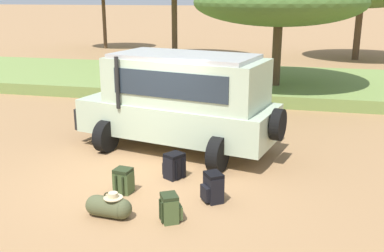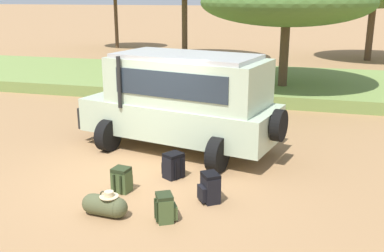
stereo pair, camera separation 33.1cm
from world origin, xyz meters
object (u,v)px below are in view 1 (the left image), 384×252
backpack_beside_front_wheel (170,208)px  duffel_bag_low_black_case (109,207)px  backpack_cluster_center (124,181)px  backpack_near_rear_wheel (213,188)px  acacia_tree_centre_back (279,2)px  backpack_outermost (174,166)px  safari_vehicle (181,100)px

backpack_beside_front_wheel → duffel_bag_low_black_case: bearing=-175.4°
backpack_cluster_center → backpack_beside_front_wheel: bearing=-37.5°
backpack_near_rear_wheel → acacia_tree_centre_back: 10.27m
backpack_outermost → acacia_tree_centre_back: size_ratio=0.08×
backpack_near_rear_wheel → acacia_tree_centre_back: (0.63, 9.72, 3.26)m
backpack_beside_front_wheel → duffel_bag_low_black_case: 1.11m
backpack_beside_front_wheel → acacia_tree_centre_back: size_ratio=0.08×
safari_vehicle → backpack_near_rear_wheel: 3.26m
acacia_tree_centre_back → backpack_beside_front_wheel: bearing=-96.5°
backpack_beside_front_wheel → safari_vehicle: bearing=101.5°
backpack_beside_front_wheel → backpack_near_rear_wheel: (0.58, 0.95, 0.04)m
backpack_near_rear_wheel → backpack_cluster_center: bearing=-179.8°
backpack_near_rear_wheel → backpack_beside_front_wheel: bearing=-121.4°
safari_vehicle → duffel_bag_low_black_case: 4.00m
backpack_cluster_center → duffel_bag_low_black_case: bearing=-83.4°
safari_vehicle → backpack_outermost: safari_vehicle is taller
backpack_beside_front_wheel → backpack_outermost: 1.95m
backpack_cluster_center → acacia_tree_centre_back: size_ratio=0.08×
safari_vehicle → backpack_cluster_center: size_ratio=10.79×
backpack_outermost → backpack_near_rear_wheel: bearing=-42.7°
safari_vehicle → backpack_near_rear_wheel: bearing=-64.4°
backpack_cluster_center → duffel_bag_low_black_case: (0.12, -1.03, -0.05)m
backpack_beside_front_wheel → backpack_outermost: backpack_outermost is taller
backpack_near_rear_wheel → duffel_bag_low_black_case: size_ratio=0.66×
safari_vehicle → backpack_beside_front_wheel: (0.76, -3.74, -1.05)m
safari_vehicle → duffel_bag_low_black_case: safari_vehicle is taller
backpack_outermost → acacia_tree_centre_back: acacia_tree_centre_back is taller
safari_vehicle → backpack_beside_front_wheel: bearing=-78.5°
backpack_outermost → backpack_cluster_center: bearing=-129.2°
backpack_near_rear_wheel → acacia_tree_centre_back: size_ratio=0.09×
safari_vehicle → duffel_bag_low_black_case: size_ratio=6.22×
backpack_beside_front_wheel → backpack_near_rear_wheel: size_ratio=0.88×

